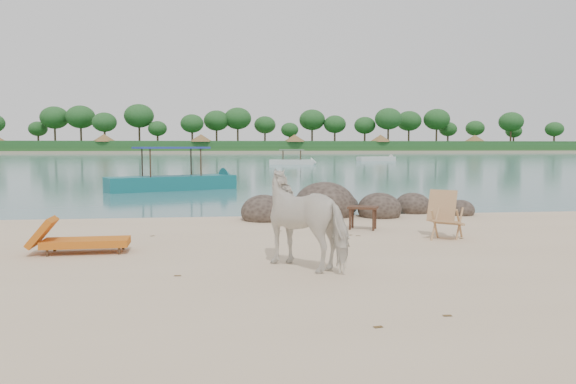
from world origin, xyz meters
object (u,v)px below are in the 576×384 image
Objects in this scene: boulders at (338,208)px; side_table at (363,219)px; boat_near at (171,154)px; lounge_chair at (86,239)px; deck_chair at (447,216)px; cow at (308,220)px.

side_table is at bearing -89.84° from boulders.
boat_near reaches higher than side_table.
lounge_chair is 15.12m from boat_near.
deck_chair is at bearing 3.23° from lounge_chair.
boulders is at bearing 38.22° from lounge_chair.
boulders is 6.51m from cow.
side_table is at bearing 18.49° from lounge_chair.
boulders is 9.89× the size of side_table.
lounge_chair is at bearing -139.53° from boulders.
deck_chair is at bearing 172.67° from cow.
boat_near is (-3.45, 16.61, 0.79)m from cow.
cow is 4.03m from lounge_chair.
cow is at bearing -24.94° from lounge_chair.
boulders is 3.50× the size of lounge_chair.
boulders is at bearing 114.03° from side_table.
boulders is 6.56× the size of deck_chair.
lounge_chair is (-5.50, -4.69, 0.04)m from boulders.
boulders is at bearing -148.16° from cow.
lounge_chair is 0.29× the size of boat_near.
boat_near is at bearing 116.86° from boulders.
side_table is 0.35× the size of lounge_chair.
boulders is 4.27m from deck_chair.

